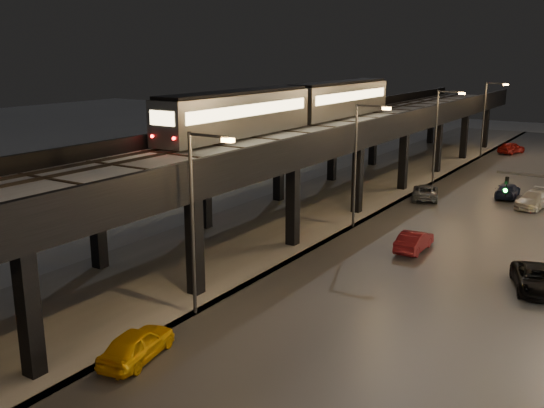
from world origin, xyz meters
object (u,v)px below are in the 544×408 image
Objects in this scene: car_mid_silver at (425,192)px; car_onc_dark at (536,280)px; subway_train at (296,105)px; car_far_white at (511,148)px; car_taxi at (137,346)px; car_near_white at (414,242)px; car_onc_white at (534,200)px; car_mid_dark at (508,191)px.

car_mid_silver is 0.98× the size of car_onc_dark.
subway_train is 25.07m from car_onc_dark.
subway_train is 7.62× the size of car_far_white.
subway_train is 38.02m from car_far_white.
car_mid_silver is (9.39, 6.44, -7.57)m from subway_train.
car_taxi reaches higher than car_mid_silver.
car_onc_white is at bearing -106.17° from car_near_white.
car_near_white is at bearing 80.51° from car_mid_dark.
car_near_white is 0.93× the size of car_mid_dark.
car_far_white reaches higher than car_onc_dark.
car_onc_dark is at bearing -70.86° from car_onc_white.
car_taxi reaches higher than car_near_white.
car_far_white is at bearing -109.52° from car_mid_silver.
car_onc_dark is at bearing 121.15° from car_far_white.
car_far_white is at bearing 84.51° from car_onc_dark.
car_taxi is 20.51m from car_near_white.
car_far_white is at bearing -102.70° from car_taxi.
car_onc_white is (8.51, 2.00, 0.05)m from car_mid_silver.
car_mid_dark is 0.91× the size of car_onc_dark.
car_mid_dark is 25.37m from car_far_white.
subway_train is 7.56× the size of car_mid_dark.
car_taxi is at bearing -145.32° from car_onc_dark.
car_onc_white is at bearing 175.68° from car_mid_silver.
car_far_white is 47.78m from car_onc_dark.
car_taxi is (8.77, -27.70, -7.53)m from subway_train.
car_onc_white reaches higher than car_taxi.
subway_train is 8.13× the size of car_taxi.
car_taxi is 0.85× the size of car_onc_dark.
subway_train reaches higher than car_mid_silver.
car_taxi is at bearing 106.41° from car_far_white.
car_taxi is at bearing -95.30° from car_onc_white.
car_onc_dark is at bearing 158.39° from car_near_white.
subway_train reaches higher than car_onc_dark.
subway_train is 6.83× the size of car_onc_white.
car_onc_dark is (21.37, -10.71, -7.56)m from subway_train.
car_near_white is at bearing 140.57° from car_onc_dark.
car_mid_dark is 3.59m from car_onc_white.
car_mid_silver is (0.62, 34.14, -0.04)m from car_taxi.
subway_train reaches higher than car_near_white.
car_taxi is 34.15m from car_mid_silver.
car_mid_silver reaches higher than car_mid_dark.
car_onc_white reaches higher than car_onc_dark.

